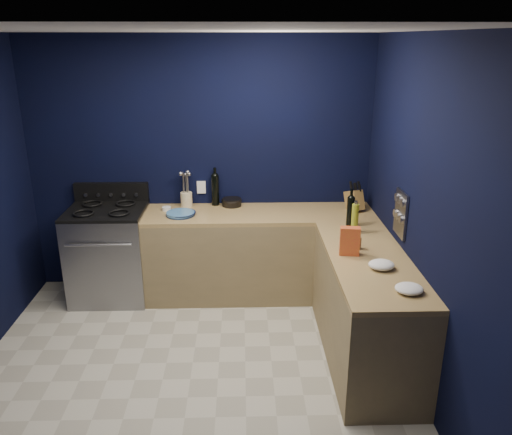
{
  "coord_description": "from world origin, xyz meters",
  "views": [
    {
      "loc": [
        0.42,
        -3.39,
        2.56
      ],
      "look_at": [
        0.55,
        1.0,
        1.0
      ],
      "focal_mm": 35.78,
      "sensor_mm": 36.0,
      "label": 1
    }
  ],
  "objects_px": {
    "knife_block": "(354,200)",
    "crouton_bag": "(350,241)",
    "plate_stack": "(180,214)",
    "gas_range": "(110,255)",
    "utensil_crock": "(186,199)"
  },
  "relations": [
    {
      "from": "gas_range",
      "to": "utensil_crock",
      "type": "distance_m",
      "value": 0.96
    },
    {
      "from": "plate_stack",
      "to": "knife_block",
      "type": "xyz_separation_m",
      "value": [
        1.74,
        0.12,
        0.08
      ]
    },
    {
      "from": "plate_stack",
      "to": "utensil_crock",
      "type": "height_order",
      "value": "utensil_crock"
    },
    {
      "from": "gas_range",
      "to": "utensil_crock",
      "type": "bearing_deg",
      "value": 16.65
    },
    {
      "from": "crouton_bag",
      "to": "gas_range",
      "type": "bearing_deg",
      "value": 162.17
    },
    {
      "from": "utensil_crock",
      "to": "crouton_bag",
      "type": "relative_size",
      "value": 0.64
    },
    {
      "from": "plate_stack",
      "to": "utensil_crock",
      "type": "bearing_deg",
      "value": 83.52
    },
    {
      "from": "plate_stack",
      "to": "crouton_bag",
      "type": "xyz_separation_m",
      "value": [
        1.47,
        -1.0,
        0.1
      ]
    },
    {
      "from": "gas_range",
      "to": "knife_block",
      "type": "distance_m",
      "value": 2.55
    },
    {
      "from": "knife_block",
      "to": "gas_range",
      "type": "bearing_deg",
      "value": 157.04
    },
    {
      "from": "knife_block",
      "to": "crouton_bag",
      "type": "xyz_separation_m",
      "value": [
        -0.27,
        -1.12,
        0.02
      ]
    },
    {
      "from": "crouton_bag",
      "to": "utensil_crock",
      "type": "bearing_deg",
      "value": 145.73
    },
    {
      "from": "utensil_crock",
      "to": "plate_stack",
      "type": "bearing_deg",
      "value": -96.48
    },
    {
      "from": "plate_stack",
      "to": "knife_block",
      "type": "relative_size",
      "value": 1.39
    },
    {
      "from": "gas_range",
      "to": "crouton_bag",
      "type": "xyz_separation_m",
      "value": [
        2.21,
        -1.05,
        0.56
      ]
    }
  ]
}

